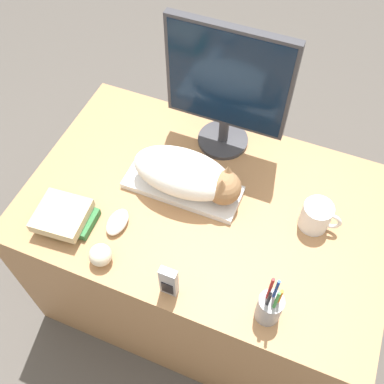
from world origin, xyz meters
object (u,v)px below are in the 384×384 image
cat (189,175)px  book_stack (64,216)px  computer_mouse (117,222)px  coffee_mug (317,216)px  baseball (101,255)px  monitor (227,85)px  pen_cup (269,307)px  phone (169,282)px  keyboard (183,187)px

cat → book_stack: bearing=-141.3°
computer_mouse → coffee_mug: 0.65m
coffee_mug → baseball: (-0.58, -0.38, -0.02)m
cat → monitor: 0.32m
pen_cup → baseball: (-0.53, -0.03, -0.02)m
monitor → computer_mouse: 0.57m
monitor → phone: size_ratio=3.74×
monitor → book_stack: 0.68m
cat → baseball: bearing=-113.6°
keyboard → monitor: monitor is taller
book_stack → phone: bearing=-12.8°
computer_mouse → coffee_mug: size_ratio=0.80×
pen_cup → baseball: 0.53m
keyboard → pen_cup: size_ratio=1.79×
coffee_mug → pen_cup: pen_cup is taller
computer_mouse → baseball: (0.01, -0.13, 0.02)m
cat → computer_mouse: cat is taller
pen_cup → monitor: bearing=120.8°
pen_cup → book_stack: 0.71m
pen_cup → keyboard: bearing=141.2°
computer_mouse → phone: bearing=-30.3°
keyboard → phone: (0.11, -0.36, 0.05)m
keyboard → monitor: (0.05, 0.26, 0.27)m
monitor → pen_cup: bearing=-59.2°
keyboard → computer_mouse: 0.26m
cat → phone: cat is taller
monitor → book_stack: monitor is taller
baseball → phone: bearing=-3.1°
coffee_mug → phone: size_ratio=0.99×
keyboard → baseball: size_ratio=5.59×
keyboard → phone: size_ratio=3.06×
cat → keyboard: bearing=180.0°
coffee_mug → pen_cup: bearing=-98.8°
keyboard → baseball: baseball is taller
pen_cup → baseball: pen_cup is taller
keyboard → pen_cup: pen_cup is taller
baseball → phone: 0.24m
keyboard → phone: phone is taller
coffee_mug → computer_mouse: bearing=-157.7°
monitor → pen_cup: 0.71m
phone → cat: bearing=103.2°
coffee_mug → cat: bearing=-176.0°
monitor → baseball: 0.68m
coffee_mug → pen_cup: size_ratio=0.58×
cat → baseball: (-0.15, -0.35, -0.06)m
phone → pen_cup: bearing=7.6°
keyboard → pen_cup: bearing=-38.8°
cat → pen_cup: bearing=-40.6°
computer_mouse → phone: size_ratio=0.79×
computer_mouse → phone: (0.25, -0.15, 0.05)m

